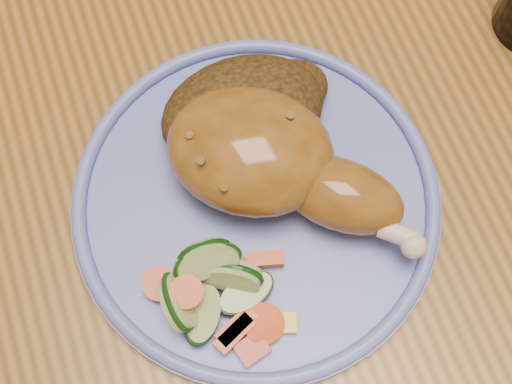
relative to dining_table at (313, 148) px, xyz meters
The scene contains 7 objects.
ground 0.67m from the dining_table, ahead, with size 4.00×4.00×0.00m, color brown.
dining_table is the anchor object (origin of this frame).
plate 0.13m from the dining_table, 140.29° to the right, with size 0.25×0.25×0.01m, color #626FC9.
plate_rim 0.14m from the dining_table, 140.29° to the right, with size 0.25×0.25×0.01m, color #626FC9.
chicken_leg 0.14m from the dining_table, 139.90° to the right, with size 0.16×0.17×0.06m.
rice_pilaf 0.13m from the dining_table, behind, with size 0.12×0.08×0.05m.
vegetable_pile 0.20m from the dining_table, 136.97° to the right, with size 0.09×0.09×0.05m.
Camera 1 is at (-0.13, -0.22, 1.22)m, focal length 50.00 mm.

